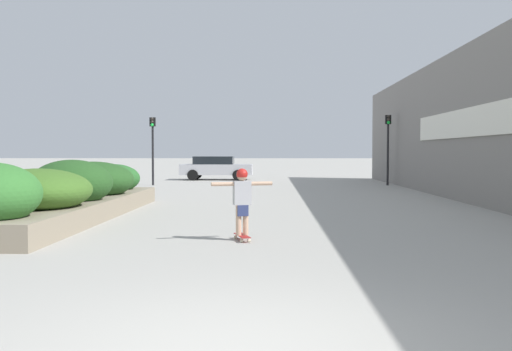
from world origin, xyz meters
name	(u,v)px	position (x,y,z in m)	size (l,w,h in m)	color
ground_plane	(234,351)	(0.00, 0.00, 0.00)	(300.00, 300.00, 0.00)	#A3A099
building_wall_right	(492,121)	(6.94, 12.67, 2.60)	(0.67, 37.34, 5.21)	gray
planter_box	(68,192)	(-4.77, 9.29, 0.68)	(2.34, 10.14, 1.49)	gray
skateboard	(242,237)	(-0.24, 5.99, 0.07)	(0.36, 0.71, 0.10)	maroon
skateboarder	(242,195)	(-0.24, 5.99, 0.87)	(1.15, 0.42, 1.27)	tan
car_leftmost	(216,167)	(-3.04, 29.53, 0.76)	(4.30, 2.02, 1.41)	#BCBCC1
traffic_light_left	(153,139)	(-5.68, 23.84, 2.33)	(0.28, 0.30, 3.42)	black
traffic_light_right	(388,138)	(6.15, 24.05, 2.40)	(0.28, 0.30, 3.53)	black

